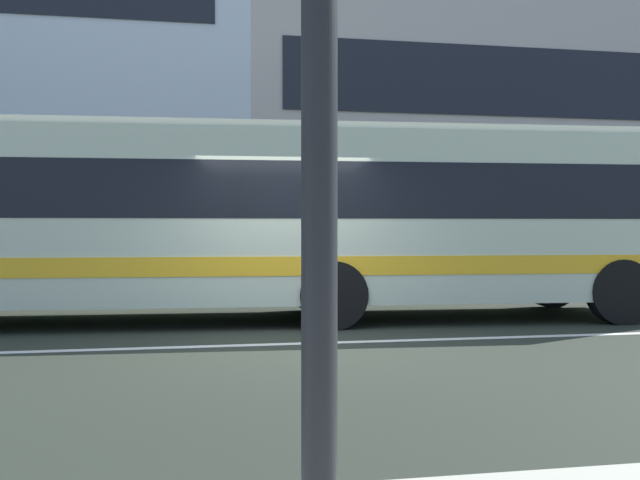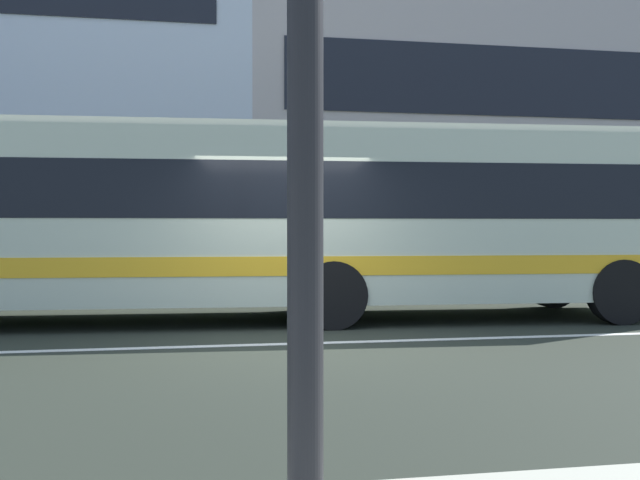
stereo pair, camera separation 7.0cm
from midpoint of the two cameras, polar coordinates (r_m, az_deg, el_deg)
ground_plane at (r=9.33m, az=-2.05°, el=-8.18°), size 160.00×160.00×0.00m
lane_centre_line at (r=9.33m, az=-2.05°, el=-8.16°), size 60.00×0.16×0.01m
hedge_row_far at (r=15.51m, az=-3.22°, el=-2.99°), size 18.67×1.10×0.83m
apartment_block_right at (r=26.96m, az=15.41°, el=7.77°), size 20.24×11.42×9.39m
transit_bus at (r=11.63m, az=-3.81°, el=1.99°), size 12.63×3.31×3.06m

